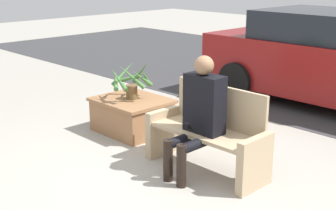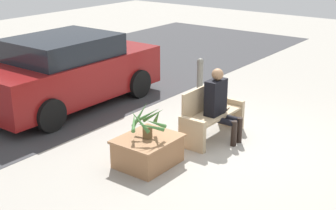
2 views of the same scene
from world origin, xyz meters
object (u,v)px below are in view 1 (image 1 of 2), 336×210
planter_box (132,114)px  potted_plant (132,80)px  bench (209,133)px  person_seated (199,111)px  parked_car (333,59)px

planter_box → potted_plant: potted_plant is taller
bench → person_seated: person_seated is taller
potted_plant → bench: bearing=-7.1°
planter_box → parked_car: parked_car is taller
person_seated → potted_plant: bearing=166.8°
bench → parked_car: (-0.32, 3.40, 0.33)m
person_seated → planter_box: size_ratio=1.34×
bench → parked_car: size_ratio=0.35×
bench → potted_plant: potted_plant is taller
person_seated → parked_car: bearing=95.2°
potted_plant → person_seated: bearing=-13.2°
parked_car → planter_box: bearing=-110.8°
bench → potted_plant: (-1.54, 0.19, 0.30)m
bench → planter_box: (-1.54, 0.19, -0.17)m
planter_box → parked_car: bearing=69.2°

